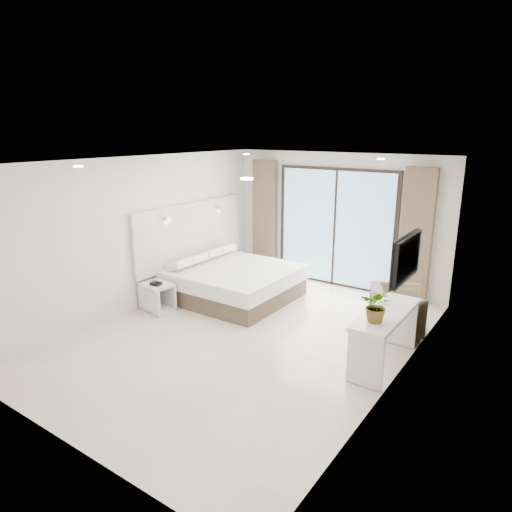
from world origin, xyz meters
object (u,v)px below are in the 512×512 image
at_px(nightstand, 157,297).
at_px(console_desk, 386,326).
at_px(bed, 233,282).
at_px(armchair, 397,308).

relative_size(nightstand, console_desk, 0.39).
xyz_separation_m(nightstand, console_desk, (4.00, 0.40, 0.31)).
height_order(bed, console_desk, console_desk).
height_order(bed, armchair, armchair).
distance_m(bed, nightstand, 1.47).
bearing_deg(nightstand, console_desk, 15.04).
bearing_deg(console_desk, bed, 164.93).
distance_m(nightstand, console_desk, 4.03).
bearing_deg(console_desk, armchair, 99.80).
bearing_deg(console_desk, nightstand, -174.36).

